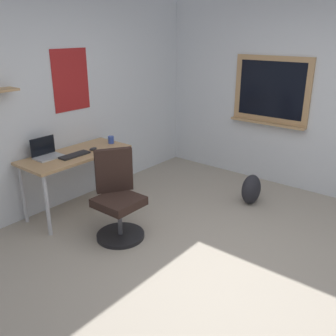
{
  "coord_description": "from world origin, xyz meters",
  "views": [
    {
      "loc": [
        -2.55,
        -1.42,
        2.13
      ],
      "look_at": [
        0.11,
        0.73,
        0.85
      ],
      "focal_mm": 39.62,
      "sensor_mm": 36.0,
      "label": 1
    }
  ],
  "objects": [
    {
      "name": "laptop",
      "position": [
        -0.27,
        2.22,
        0.8
      ],
      "size": [
        0.31,
        0.21,
        0.23
      ],
      "color": "#ADAFB5",
      "rests_on": "desk"
    },
    {
      "name": "backpack",
      "position": [
        1.53,
        0.49,
        0.2
      ],
      "size": [
        0.32,
        0.22,
        0.39
      ],
      "primitive_type": "ellipsoid",
      "color": "#232328",
      "rests_on": "ground"
    },
    {
      "name": "keyboard",
      "position": [
        -0.04,
        2.0,
        0.76
      ],
      "size": [
        0.37,
        0.13,
        0.02
      ],
      "primitive_type": "cube",
      "color": "black",
      "rests_on": "desk"
    },
    {
      "name": "ground_plane",
      "position": [
        0.0,
        0.0,
        0.0
      ],
      "size": [
        5.2,
        5.2,
        0.0
      ],
      "primitive_type": "plane",
      "color": "#9E9384",
      "rests_on": "ground"
    },
    {
      "name": "computer_mouse",
      "position": [
        0.24,
        2.0,
        0.76
      ],
      "size": [
        0.1,
        0.06,
        0.03
      ],
      "primitive_type": "ellipsoid",
      "color": "#262628",
      "rests_on": "desk"
    },
    {
      "name": "coffee_mug",
      "position": [
        0.58,
        2.05,
        0.79
      ],
      "size": [
        0.08,
        0.08,
        0.09
      ],
      "primitive_type": "cylinder",
      "color": "#334CA5",
      "rests_on": "desk"
    },
    {
      "name": "desk",
      "position": [
        0.02,
        2.08,
        0.66
      ],
      "size": [
        1.31,
        0.59,
        0.75
      ],
      "color": "tan",
      "rests_on": "ground"
    },
    {
      "name": "wall_right",
      "position": [
        2.45,
        0.03,
        1.3
      ],
      "size": [
        0.22,
        5.0,
        2.6
      ],
      "color": "silver",
      "rests_on": "ground"
    },
    {
      "name": "wall_back",
      "position": [
        -0.0,
        2.45,
        1.3
      ],
      "size": [
        5.0,
        0.3,
        2.6
      ],
      "color": "silver",
      "rests_on": "ground"
    },
    {
      "name": "office_chair",
      "position": [
        -0.09,
        1.26,
        0.41
      ],
      "size": [
        0.55,
        0.57,
        0.95
      ],
      "color": "black",
      "rests_on": "ground"
    }
  ]
}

